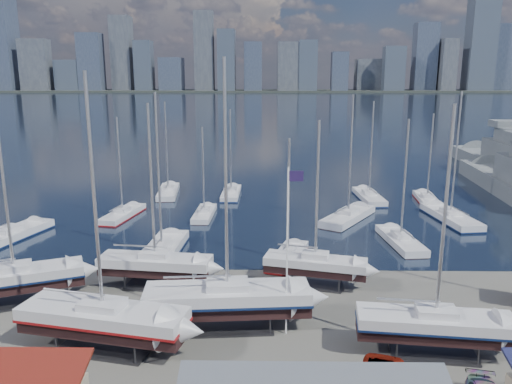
{
  "coord_description": "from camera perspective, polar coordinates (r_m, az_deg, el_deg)",
  "views": [
    {
      "loc": [
        -2.35,
        -43.37,
        17.45
      ],
      "look_at": [
        -3.16,
        8.0,
        5.58
      ],
      "focal_mm": 35.0,
      "sensor_mm": 36.0,
      "label": 1
    }
  ],
  "objects": [
    {
      "name": "ground",
      "position": [
        37.73,
        4.52,
        -14.58
      ],
      "size": [
        1400.0,
        1400.0,
        0.0
      ],
      "primitive_type": "plane",
      "color": "#605E59",
      "rests_on": "ground"
    },
    {
      "name": "water",
      "position": [
        343.82,
        1.31,
        10.08
      ],
      "size": [
        1400.0,
        600.0,
        0.4
      ],
      "primitive_type": "cube",
      "color": "#182538",
      "rests_on": "ground"
    },
    {
      "name": "far_shore",
      "position": [
        603.59,
        1.14,
        11.46
      ],
      "size": [
        1400.0,
        80.0,
        2.2
      ],
      "primitive_type": "cube",
      "color": "#2D332D",
      "rests_on": "ground"
    },
    {
      "name": "skyline",
      "position": [
        597.54,
        0.39,
        15.09
      ],
      "size": [
        639.14,
        43.8,
        107.69
      ],
      "color": "#475166",
      "rests_on": "far_shore"
    },
    {
      "name": "sailboat_cradle_0",
      "position": [
        43.73,
        -25.85,
        -8.9
      ],
      "size": [
        10.57,
        6.65,
        16.54
      ],
      "rotation": [
        0.0,
        0.0,
        0.4
      ],
      "color": "#2D2D33",
      "rests_on": "ground"
    },
    {
      "name": "sailboat_cradle_1",
      "position": [
        34.72,
        -17.05,
        -13.72
      ],
      "size": [
        11.53,
        5.41,
        17.82
      ],
      "rotation": [
        0.0,
        0.0,
        -0.21
      ],
      "color": "#2D2D33",
      "rests_on": "ground"
    },
    {
      "name": "sailboat_cradle_2",
      "position": [
        43.3,
        -11.43,
        -8.09
      ],
      "size": [
        9.7,
        3.77,
        15.47
      ],
      "rotation": [
        0.0,
        0.0,
        -0.12
      ],
      "color": "#2D2D33",
      "rests_on": "ground"
    },
    {
      "name": "sailboat_cradle_3",
      "position": [
        35.95,
        -3.28,
        -12.09
      ],
      "size": [
        11.93,
        4.23,
        18.7
      ],
      "rotation": [
        0.0,
        0.0,
        0.08
      ],
      "color": "#2D2D33",
      "rests_on": "ground"
    },
    {
      "name": "sailboat_cradle_4",
      "position": [
        42.93,
        6.78,
        -8.2
      ],
      "size": [
        8.89,
        4.44,
        14.13
      ],
      "rotation": [
        0.0,
        0.0,
        -0.25
      ],
      "color": "#2D2D33",
      "rests_on": "ground"
    },
    {
      "name": "sailboat_cradle_5",
      "position": [
        34.72,
        19.79,
        -14.11
      ],
      "size": [
        10.13,
        3.9,
        15.96
      ],
      "rotation": [
        0.0,
        0.0,
        -0.12
      ],
      "color": "#2D2D33",
      "rests_on": "ground"
    },
    {
      "name": "sailboat_moored_0",
      "position": [
        61.1,
        -26.33,
        -4.67
      ],
      "size": [
        6.04,
        11.51,
        16.57
      ],
      "rotation": [
        0.0,
        0.0,
        1.29
      ],
      "color": "black",
      "rests_on": "water"
    },
    {
      "name": "sailboat_moored_1",
      "position": [
        65.63,
        -14.99,
        -2.58
      ],
      "size": [
        4.11,
        9.21,
        13.3
      ],
      "rotation": [
        0.0,
        0.0,
        1.38
      ],
      "color": "black",
      "rests_on": "water"
    },
    {
      "name": "sailboat_moored_2",
      "position": [
        76.62,
        -9.99,
        -0.1
      ],
      "size": [
        3.61,
        9.88,
        14.6
      ],
      "rotation": [
        0.0,
        0.0,
        1.67
      ],
      "color": "black",
      "rests_on": "water"
    },
    {
      "name": "sailboat_moored_3",
      "position": [
        50.91,
        -10.68,
        -6.9
      ],
      "size": [
        3.83,
        11.44,
        16.84
      ],
      "rotation": [
        0.0,
        0.0,
        1.51
      ],
      "color": "black",
      "rests_on": "water"
    },
    {
      "name": "sailboat_moored_4",
      "position": [
        64.09,
        -5.93,
        -2.55
      ],
      "size": [
        2.5,
        8.02,
        12.0
      ],
      "rotation": [
        0.0,
        0.0,
        1.54
      ],
      "color": "black",
      "rests_on": "water"
    },
    {
      "name": "sailboat_moored_5",
      "position": [
        74.84,
        -2.86,
        -0.24
      ],
      "size": [
        2.68,
        9.08,
        13.52
      ],
      "rotation": [
        0.0,
        0.0,
        1.55
      ],
      "color": "black",
      "rests_on": "water"
    },
    {
      "name": "sailboat_moored_6",
      "position": [
        49.08,
        3.64,
        -7.45
      ],
      "size": [
        4.71,
        8.66,
        12.47
      ],
      "rotation": [
        0.0,
        0.0,
        1.27
      ],
      "color": "black",
      "rests_on": "water"
    },
    {
      "name": "sailboat_moored_7",
      "position": [
        63.17,
        10.48,
        -2.94
      ],
      "size": [
        8.33,
        10.63,
        16.18
      ],
      "rotation": [
        0.0,
        0.0,
        1.0
      ],
      "color": "black",
      "rests_on": "water"
    },
    {
      "name": "sailboat_moored_8",
      "position": [
        74.3,
        12.77,
        -0.65
      ],
      "size": [
        3.34,
        10.07,
        14.84
      ],
      "rotation": [
        0.0,
        0.0,
        1.63
      ],
      "color": "black",
      "rests_on": "water"
    },
    {
      "name": "sailboat_moored_9",
      "position": [
        55.63,
        16.19,
        -5.45
      ],
      "size": [
        3.49,
        9.45,
        13.95
      ],
      "rotation": [
        0.0,
        0.0,
        1.67
      ],
      "color": "black",
      "rests_on": "water"
    },
    {
      "name": "sailboat_moored_10",
      "position": [
        66.4,
        21.32,
        -2.86
      ],
      "size": [
        4.49,
        11.39,
        16.57
      ],
      "rotation": [
        0.0,
        0.0,
        1.7
      ],
      "color": "black",
      "rests_on": "water"
    },
    {
      "name": "sailboat_moored_11",
      "position": [
        75.06,
        18.94,
        -0.91
      ],
      "size": [
        3.33,
        9.0,
        13.16
      ],
      "rotation": [
        0.0,
        0.0,
        1.47
      ],
      "color": "black",
      "rests_on": "water"
    },
    {
      "name": "car_c",
      "position": [
        30.75,
        14.08,
        -20.36
      ],
      "size": [
        3.94,
        5.75,
        1.46
      ],
      "primitive_type": "imported",
      "rotation": [
        0.0,
        0.0,
        -0.32
      ],
      "color": "gray",
      "rests_on": "ground"
    },
    {
      "name": "flagpole",
      "position": [
        33.43,
        3.74,
        -5.63
      ],
      "size": [
        1.04,
        0.12,
        11.8
      ],
      "color": "white",
      "rests_on": "ground"
    }
  ]
}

